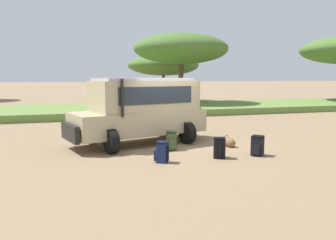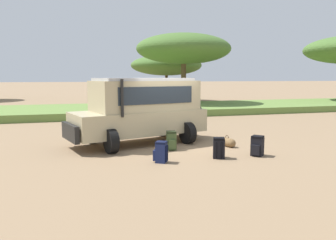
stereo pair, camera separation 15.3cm
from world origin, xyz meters
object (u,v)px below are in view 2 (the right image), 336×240
duffel_bag_low_black_case (227,142)px  backpack_near_rear_wheel (257,146)px  backpack_cluster_center (161,152)px  backpack_beside_front_wheel (171,141)px  safari_vehicle (142,109)px  acacia_tree_right_mid (166,65)px  acacia_tree_centre_back (184,49)px  backpack_outermost (219,148)px

duffel_bag_low_black_case → backpack_near_rear_wheel: bearing=-80.0°
backpack_cluster_center → backpack_near_rear_wheel: (3.14, -0.06, 0.01)m
backpack_beside_front_wheel → backpack_near_rear_wheel: backpack_beside_front_wheel is taller
backpack_beside_front_wheel → backpack_cluster_center: bearing=-117.0°
safari_vehicle → backpack_cluster_center: size_ratio=8.80×
backpack_cluster_center → duffel_bag_low_black_case: backpack_cluster_center is taller
safari_vehicle → backpack_cluster_center: safari_vehicle is taller
duffel_bag_low_black_case → acacia_tree_right_mid: 22.53m
acacia_tree_centre_back → backpack_beside_front_wheel: bearing=-110.2°
acacia_tree_right_mid → backpack_outermost: bearing=-101.9°
backpack_cluster_center → backpack_near_rear_wheel: backpack_near_rear_wheel is taller
backpack_beside_front_wheel → backpack_cluster_center: backpack_beside_front_wheel is taller
backpack_cluster_center → duffel_bag_low_black_case: 3.24m
duffel_bag_low_black_case → acacia_tree_centre_back: (3.21, 14.41, 4.51)m
backpack_near_rear_wheel → acacia_tree_centre_back: bearing=79.6°
backpack_near_rear_wheel → backpack_cluster_center: bearing=179.0°
acacia_tree_right_mid → backpack_near_rear_wheel: bearing=-98.8°
duffel_bag_low_black_case → acacia_tree_centre_back: 15.44m
acacia_tree_centre_back → acacia_tree_right_mid: 7.60m
acacia_tree_centre_back → backpack_cluster_center: bearing=-110.9°
backpack_beside_front_wheel → acacia_tree_centre_back: bearing=69.8°
backpack_cluster_center → acacia_tree_right_mid: bearing=73.9°
backpack_beside_front_wheel → backpack_near_rear_wheel: (2.37, -1.56, -0.00)m
safari_vehicle → acacia_tree_centre_back: acacia_tree_centre_back is taller
safari_vehicle → duffel_bag_low_black_case: 3.35m
backpack_cluster_center → acacia_tree_centre_back: acacia_tree_centre_back is taller
backpack_beside_front_wheel → acacia_tree_right_mid: size_ratio=0.09×
backpack_outermost → duffel_bag_low_black_case: bearing=56.1°
backpack_outermost → acacia_tree_centre_back: bearing=75.1°
backpack_near_rear_wheel → backpack_outermost: backpack_outermost is taller
safari_vehicle → acacia_tree_right_mid: 21.70m
safari_vehicle → duffel_bag_low_black_case: (2.82, -1.41, -1.14)m
safari_vehicle → acacia_tree_centre_back: 14.72m
backpack_near_rear_wheel → duffel_bag_low_black_case: size_ratio=0.83×
backpack_near_rear_wheel → acacia_tree_right_mid: size_ratio=0.09×
acacia_tree_right_mid → backpack_beside_front_wheel: bearing=-105.3°
backpack_beside_front_wheel → acacia_tree_centre_back: size_ratio=0.09×
backpack_near_rear_wheel → duffel_bag_low_black_case: bearing=100.0°
backpack_beside_front_wheel → acacia_tree_right_mid: 22.97m
acacia_tree_right_mid → duffel_bag_low_black_case: bearing=-100.1°
backpack_near_rear_wheel → backpack_outermost: bearing=177.6°
backpack_cluster_center → backpack_outermost: bearing=-0.1°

